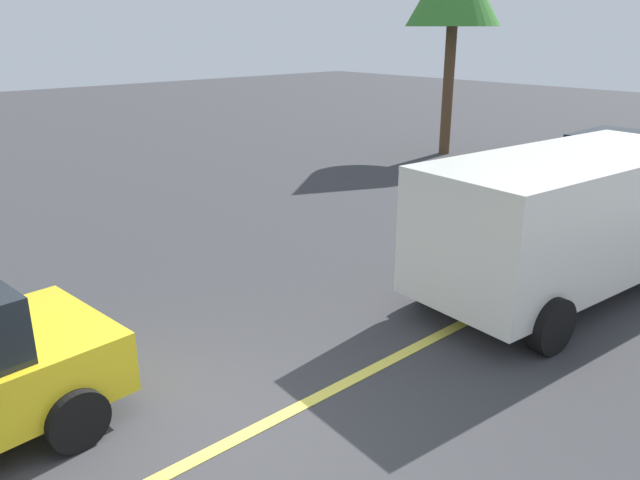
# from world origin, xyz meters

# --- Properties ---
(ground_plane) EXTENTS (80.00, 80.00, 0.00)m
(ground_plane) POSITION_xyz_m (0.00, 0.00, 0.00)
(ground_plane) COLOR #38383A
(lane_marking_centre) EXTENTS (28.00, 0.16, 0.01)m
(lane_marking_centre) POSITION_xyz_m (3.00, 0.00, 0.01)
(lane_marking_centre) COLOR #E0D14C
(white_van) EXTENTS (5.36, 2.64, 2.20)m
(white_van) POSITION_xyz_m (6.15, -0.37, 1.27)
(white_van) COLOR silver
(white_van) RESTS_ON ground_plane
(car_blue_crossing) EXTENTS (4.42, 2.10, 1.60)m
(car_blue_crossing) POSITION_xyz_m (12.20, 1.61, 0.81)
(car_blue_crossing) COLOR #2D479E
(car_blue_crossing) RESTS_ON ground_plane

